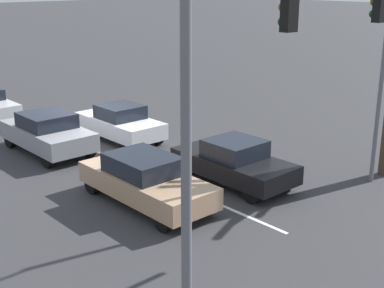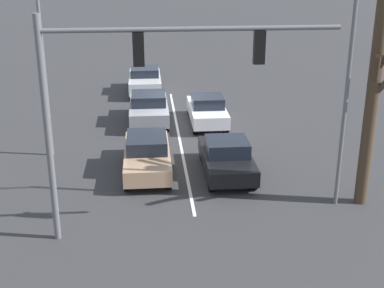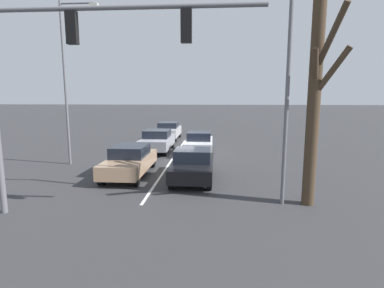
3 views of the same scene
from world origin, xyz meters
TOP-DOWN VIEW (x-y plane):
  - ground_plane at (0.00, 0.00)m, footprint 240.00×240.00m
  - lane_stripe_left_divider at (0.00, 1.97)m, footprint 0.12×15.94m
  - car_tan_midlane_front at (1.55, 5.85)m, footprint 1.81×4.62m
  - car_black_leftlane_front at (-1.60, 6.43)m, footprint 1.85×4.20m
  - car_gray_midlane_second at (1.40, -0.51)m, footprint 1.94×4.29m
  - car_white_leftlane_second at (-1.57, -0.00)m, footprint 1.77×4.13m
  - traffic_signal_gantry at (1.99, 10.93)m, footprint 8.57×0.37m

SIDE VIEW (x-z plane):
  - ground_plane at x=0.00m, z-range 0.00..0.00m
  - lane_stripe_left_divider at x=0.00m, z-range 0.00..0.01m
  - car_black_leftlane_front at x=-1.60m, z-range -0.01..1.45m
  - car_white_leftlane_second at x=-1.57m, z-range 0.00..1.48m
  - car_tan_midlane_front at x=1.55m, z-range 0.01..1.48m
  - car_gray_midlane_second at x=1.40m, z-range 0.02..1.57m
  - traffic_signal_gantry at x=1.99m, z-range 1.50..8.41m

